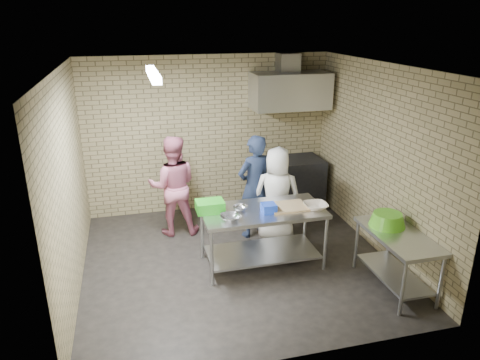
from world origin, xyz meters
name	(u,v)px	position (x,y,z in m)	size (l,w,h in m)	color
floor	(237,261)	(0.00, 0.00, 0.00)	(4.20, 4.20, 0.00)	black
ceiling	(236,67)	(0.00, 0.00, 2.70)	(4.20, 4.20, 0.00)	black
back_wall	(209,135)	(0.00, 2.00, 1.35)	(4.20, 0.06, 2.70)	tan
front_wall	(289,241)	(0.00, -2.00, 1.35)	(4.20, 0.06, 2.70)	tan
left_wall	(68,185)	(-2.10, 0.00, 1.35)	(0.06, 4.00, 2.70)	tan
right_wall	(379,160)	(2.10, 0.00, 1.35)	(0.06, 4.00, 2.70)	tan
prep_table	(262,237)	(0.33, -0.15, 0.41)	(1.66, 0.83, 0.83)	silver
side_counter	(395,260)	(1.80, -1.10, 0.38)	(0.60, 1.20, 0.75)	silver
stove	(288,184)	(1.35, 1.65, 0.45)	(1.20, 0.70, 0.90)	black
range_hood	(290,91)	(1.35, 1.70, 2.10)	(1.30, 0.60, 0.60)	silver
hood_duct	(288,62)	(1.35, 1.85, 2.55)	(0.35, 0.30, 0.30)	#A5A8AD
wall_shelf	(302,99)	(1.65, 1.89, 1.92)	(0.80, 0.20, 0.04)	#3F2B19
fluorescent_fixture	(153,74)	(-1.00, 0.00, 2.64)	(0.10, 1.25, 0.08)	white
green_crate	(210,206)	(-0.37, -0.03, 0.90)	(0.37, 0.28, 0.15)	#23971C
blue_tub	(269,208)	(0.38, -0.25, 0.89)	(0.18, 0.18, 0.12)	blue
cutting_board	(288,207)	(0.68, -0.17, 0.84)	(0.51, 0.39, 0.03)	tan
mixing_bowl_a	(230,217)	(-0.17, -0.35, 0.86)	(0.26, 0.26, 0.06)	#B1B3B8
mixing_bowl_b	(240,208)	(0.03, -0.10, 0.86)	(0.20, 0.20, 0.06)	#A9ABB0
ceramic_bowl	(316,206)	(1.03, -0.30, 0.87)	(0.32, 0.32, 0.08)	beige
green_basin	(387,219)	(1.78, -0.85, 0.83)	(0.46, 0.46, 0.17)	#59C626
bottle_red	(289,93)	(1.40, 1.89, 2.03)	(0.07, 0.07, 0.18)	#B22619
bottle_green	(310,93)	(1.80, 1.89, 2.02)	(0.06, 0.06, 0.15)	green
man_navy	(254,187)	(0.46, 0.74, 0.81)	(0.59, 0.39, 1.63)	black
woman_pink	(173,186)	(-0.74, 1.13, 0.80)	(0.77, 0.60, 1.59)	#BF657F
woman_white	(277,195)	(0.75, 0.50, 0.74)	(0.72, 0.47, 1.48)	white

